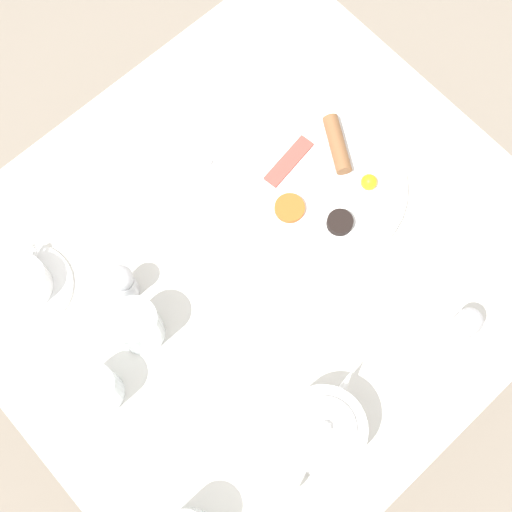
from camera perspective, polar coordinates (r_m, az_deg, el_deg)
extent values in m
plane|color=gray|center=(1.95, 0.00, -6.95)|extent=(8.00, 8.00, 0.00)
cube|color=silver|center=(1.24, 0.00, -0.50)|extent=(0.87, 0.95, 0.03)
cylinder|color=brown|center=(1.70, -19.78, -4.26)|extent=(0.04, 0.04, 0.72)
cylinder|color=brown|center=(1.82, 1.74, 13.26)|extent=(0.04, 0.04, 0.72)
cylinder|color=brown|center=(1.70, 19.78, -4.22)|extent=(0.04, 0.04, 0.72)
cylinder|color=white|center=(1.28, 5.46, 5.55)|extent=(0.30, 0.30, 0.01)
cylinder|color=white|center=(1.28, 8.96, 5.67)|extent=(0.07, 0.07, 0.00)
sphere|color=yellow|center=(1.27, 9.03, 5.86)|extent=(0.03, 0.03, 0.03)
cylinder|color=brown|center=(1.29, 6.51, 8.88)|extent=(0.11, 0.08, 0.03)
cube|color=#B74C42|center=(1.28, 2.64, 7.58)|extent=(0.04, 0.11, 0.01)
cylinder|color=#D16023|center=(1.24, 2.71, 3.85)|extent=(0.05, 0.05, 0.01)
cylinder|color=black|center=(1.24, 6.73, 2.69)|extent=(0.05, 0.05, 0.02)
cylinder|color=white|center=(1.13, 5.26, -13.78)|extent=(0.13, 0.13, 0.10)
cylinder|color=white|center=(1.08, 5.51, -13.57)|extent=(0.09, 0.09, 0.01)
sphere|color=white|center=(1.06, 5.57, -13.52)|extent=(0.02, 0.02, 0.02)
cone|color=white|center=(1.13, 7.16, -10.08)|extent=(0.04, 0.06, 0.05)
torus|color=white|center=(1.12, 3.60, -16.94)|extent=(0.04, 0.08, 0.08)
cylinder|color=white|center=(1.27, -17.77, -2.40)|extent=(0.15, 0.15, 0.01)
cylinder|color=white|center=(1.24, -18.18, -2.02)|extent=(0.09, 0.09, 0.05)
cylinder|color=tan|center=(1.25, -18.12, -2.08)|extent=(0.08, 0.08, 0.04)
torus|color=white|center=(1.25, -17.58, 0.05)|extent=(0.03, 0.04, 0.04)
cylinder|color=white|center=(1.16, -12.77, -10.21)|extent=(0.07, 0.07, 0.09)
cylinder|color=white|center=(1.16, -9.38, -5.56)|extent=(0.07, 0.07, 0.11)
cylinder|color=#BCBCC1|center=(1.21, 16.13, -5.50)|extent=(0.04, 0.04, 0.06)
sphere|color=#BCBCC1|center=(1.17, 16.71, -5.02)|extent=(0.04, 0.04, 0.04)
cylinder|color=#BCBCC1|center=(1.20, -10.45, -2.34)|extent=(0.04, 0.04, 0.06)
sphere|color=#BCBCC1|center=(1.16, -10.83, -1.75)|extent=(0.04, 0.04, 0.04)
cube|color=silver|center=(1.32, 19.25, 1.88)|extent=(0.04, 0.16, 0.00)
cube|color=silver|center=(1.32, -7.87, 8.96)|extent=(0.20, 0.11, 0.00)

